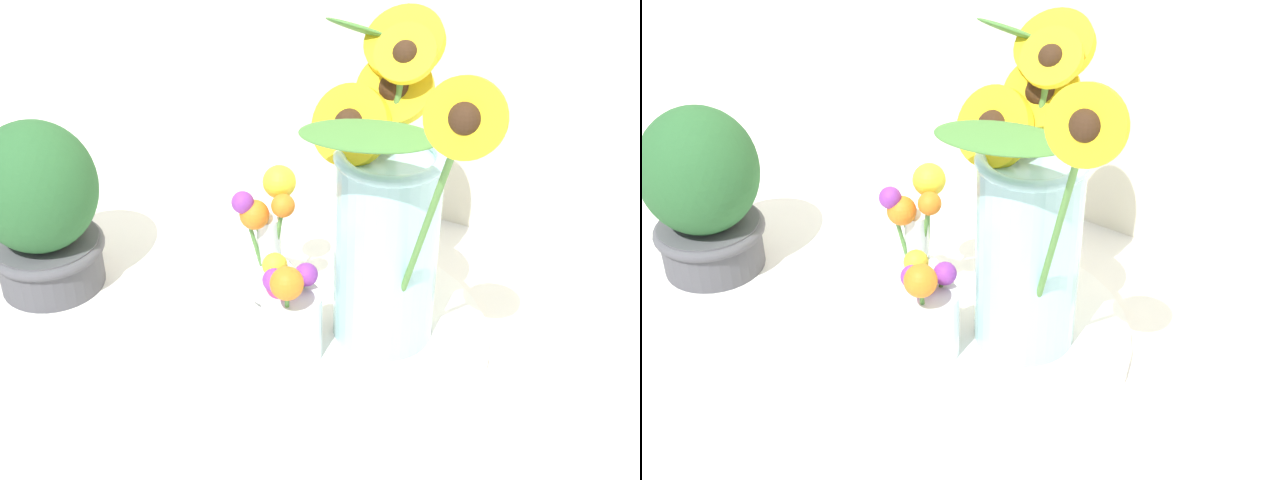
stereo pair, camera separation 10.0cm
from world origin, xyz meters
The scene contains 6 objects.
ground_plane centered at (0.00, 0.00, 0.00)m, with size 6.00×6.00×0.00m, color silver.
serving_tray centered at (-0.03, 0.08, 0.01)m, with size 0.40×0.40×0.02m.
mason_jar_sunflowers centered at (0.04, 0.11, 0.17)m, with size 0.27×0.24×0.40m.
vase_small_center centered at (-0.04, 0.02, 0.08)m, with size 0.08×0.08×0.14m.
vase_bulb_right centered at (-0.11, 0.10, 0.09)m, with size 0.07×0.08×0.18m.
potted_plant centered at (-0.39, 0.01, 0.12)m, with size 0.15×0.15×0.23m.
Camera 1 is at (0.36, -0.65, 0.70)m, focal length 50.00 mm.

